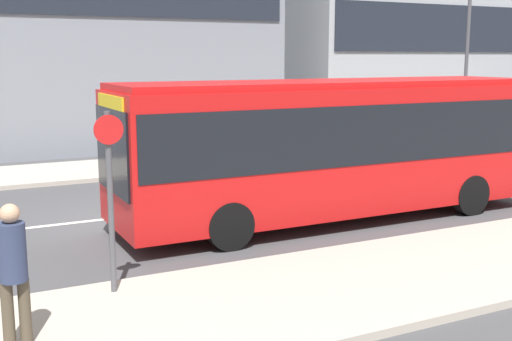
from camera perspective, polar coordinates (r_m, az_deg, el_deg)
ground_plane at (r=15.28m, az=-12.58°, el=-4.18°), size 120.00×120.00×0.00m
sidewalk_near at (r=9.60m, az=-3.12°, el=-12.23°), size 44.00×3.50×0.13m
sidewalk_far at (r=21.26m, az=-16.76°, el=-0.17°), size 44.00×3.50×0.13m
lane_centerline at (r=15.28m, az=-12.58°, el=-4.16°), size 41.80×0.16×0.01m
city_bus at (r=14.68m, az=6.85°, el=2.70°), size 10.13×2.62×3.18m
parked_car_0 at (r=24.33m, az=15.03°, el=2.59°), size 3.92×1.69×1.42m
pedestrian_near_stop at (r=8.51m, az=-20.78°, el=-7.90°), size 0.35×0.34×1.82m
bus_stop_sign at (r=9.87m, az=-12.84°, el=-1.58°), size 0.44×0.12×2.79m
street_lamp at (r=27.32m, az=18.36°, el=12.02°), size 0.36×0.36×7.86m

